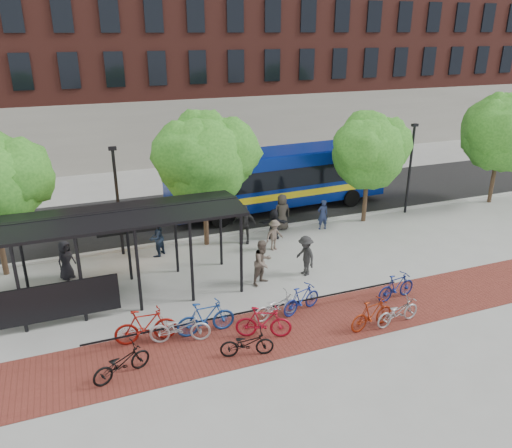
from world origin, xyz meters
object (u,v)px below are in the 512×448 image
object	(u,v)px
bike_4	(247,343)
pedestrian_9	(305,256)
tree_b	(205,155)
bus	(279,176)
bike_7	(302,299)
pedestrian_3	(274,235)
bike_2	(180,327)
pedestrian_5	(274,224)
bike_9	(372,314)
pedestrian_2	(156,238)
bike_0	(121,363)
bike_5	(264,322)
tree_c	(370,148)
pedestrian_7	(323,215)
pedestrian_4	(244,224)
bike_11	(396,287)
lamp_post_left	(118,199)
lamp_post_right	(410,166)
pedestrian_6	(282,212)
bus_shelter	(99,228)
pedestrian_0	(66,260)
pedestrian_8	(263,262)
bike_10	(398,312)
tree_d	(502,129)
bike_6	(276,306)
bike_1	(146,326)

from	to	relation	value
bike_4	pedestrian_9	world-z (taller)	pedestrian_9
tree_b	bus	bearing A→B (deg)	33.37
bike_7	pedestrian_3	world-z (taller)	pedestrian_3
bike_4	bike_2	bearing A→B (deg)	63.08
pedestrian_5	bike_9	bearing A→B (deg)	109.31
pedestrian_2	pedestrian_5	size ratio (longest dim) A/B	1.16
pedestrian_5	pedestrian_9	distance (m)	4.17
bike_0	bike_5	distance (m)	4.82
tree_c	pedestrian_7	bearing A→B (deg)	-173.39
pedestrian_5	pedestrian_7	world-z (taller)	pedestrian_7
tree_c	bike_5	xyz separation A→B (m)	(-9.45, -8.48, -3.47)
pedestrian_2	tree_c	bearing A→B (deg)	138.48
pedestrian_4	pedestrian_9	world-z (taller)	pedestrian_4
pedestrian_4	pedestrian_7	size ratio (longest dim) A/B	1.22
bike_11	lamp_post_left	bearing A→B (deg)	40.66
lamp_post_right	pedestrian_6	bearing A→B (deg)	178.52
pedestrian_7	bus_shelter	bearing A→B (deg)	19.93
tree_c	pedestrian_0	distance (m)	15.99
pedestrian_8	pedestrian_9	size ratio (longest dim) A/B	1.08
bike_7	bike_10	distance (m)	3.46
pedestrian_6	pedestrian_9	bearing A→B (deg)	77.66
tree_d	pedestrian_6	distance (m)	14.27
tree_b	bike_5	world-z (taller)	tree_b
bike_4	pedestrian_9	distance (m)	6.26
bus_shelter	lamp_post_left	bearing A→B (deg)	74.47
bus_shelter	lamp_post_right	size ratio (longest dim) A/B	2.07
bike_6	pedestrian_5	size ratio (longest dim) A/B	1.16
bike_10	lamp_post_right	bearing A→B (deg)	-45.97
tree_b	pedestrian_4	world-z (taller)	tree_b
bus	bike_4	world-z (taller)	bus
lamp_post_right	bike_10	world-z (taller)	lamp_post_right
bike_9	bike_11	bearing A→B (deg)	-64.46
bike_6	pedestrian_9	bearing A→B (deg)	-50.40
bike_6	pedestrian_2	world-z (taller)	pedestrian_2
bike_7	lamp_post_right	bearing A→B (deg)	-72.27
bike_1	pedestrian_7	xyz separation A→B (m)	(10.44, 7.01, 0.19)
pedestrian_3	pedestrian_6	size ratio (longest dim) A/B	0.80
pedestrian_7	bike_1	bearing A→B (deg)	36.77
bike_7	bike_6	bearing A→B (deg)	73.00
lamp_post_right	bike_9	size ratio (longest dim) A/B	2.75
bike_4	pedestrian_2	bearing A→B (deg)	21.71
bike_2	bike_6	world-z (taller)	bike_2
tree_b	pedestrian_6	bearing A→B (deg)	6.16
tree_d	lamp_post_right	world-z (taller)	tree_d
lamp_post_right	pedestrian_0	world-z (taller)	lamp_post_right
bike_10	bike_11	size ratio (longest dim) A/B	1.03
bus_shelter	bike_6	bearing A→B (deg)	-32.97
bus	bike_9	xyz separation A→B (m)	(-2.00, -12.84, -1.45)
pedestrian_5	pedestrian_3	bearing A→B (deg)	87.10
bike_6	tree_b	bearing A→B (deg)	-4.50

